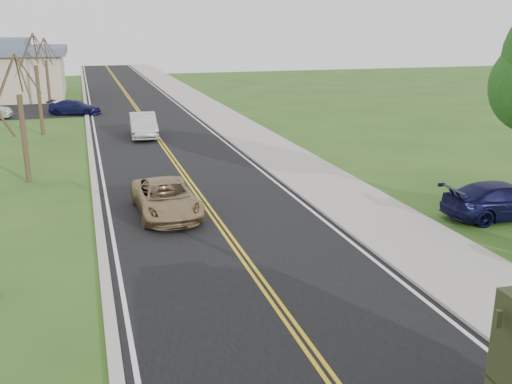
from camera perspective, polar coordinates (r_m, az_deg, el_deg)
name	(u,v)px	position (r m, az deg, el deg)	size (l,w,h in m)	color
road	(142,116)	(45.80, -11.31, 7.43)	(8.00, 120.00, 0.01)	black
curb_right	(195,113)	(46.37, -6.16, 7.83)	(0.30, 120.00, 0.12)	#9E998E
sidewalk_right	(216,113)	(46.72, -4.04, 7.93)	(3.20, 120.00, 0.10)	#9E998E
curb_left	(87,118)	(45.58, -16.54, 7.09)	(0.30, 120.00, 0.10)	#9E998E
bare_tree_b	(23,128)	(27.56, -22.27, 5.92)	(1.83, 2.14, 5.73)	#38281C
bare_tree_c	(39,92)	(39.37, -20.91, 9.32)	(2.04, 2.39, 6.42)	#38281C
bare_tree_d	(48,79)	(51.32, -20.11, 10.57)	(1.88, 2.20, 5.91)	#38281C
suv_champagne	(166,198)	(21.66, -9.00, -0.61)	(2.16, 4.68, 1.30)	#997E56
sedan_silver	(143,125)	(37.15, -11.21, 6.56)	(1.60, 4.58, 1.51)	silver
pickup_navy	(503,200)	(22.96, 23.49, -0.77)	(1.88, 4.62, 1.34)	black
lot_car_navy	(75,107)	(47.92, -17.66, 8.07)	(1.64, 4.04, 1.17)	#10123D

